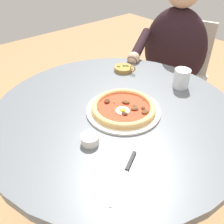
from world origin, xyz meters
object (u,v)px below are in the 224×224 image
(diner_person, at_px, (170,76))
(water_glass, at_px, (181,79))
(olive_pan, at_px, (124,68))
(cafe_chair_diner, at_px, (176,69))
(steak_knife, at_px, (127,168))
(pizza_on_plate, at_px, (123,108))
(ramekin_capers, at_px, (90,139))
(dining_table, at_px, (115,132))

(diner_person, bearing_deg, water_glass, 131.05)
(olive_pan, distance_m, cafe_chair_diner, 0.63)
(water_glass, height_order, steak_knife, water_glass)
(pizza_on_plate, distance_m, water_glass, 0.34)
(pizza_on_plate, height_order, ramekin_capers, pizza_on_plate)
(pizza_on_plate, height_order, water_glass, water_glass)
(dining_table, bearing_deg, diner_person, -70.20)
(dining_table, bearing_deg, olive_pan, -48.18)
(dining_table, distance_m, olive_pan, 0.38)
(pizza_on_plate, height_order, steak_knife, pizza_on_plate)
(dining_table, distance_m, diner_person, 0.77)
(ramekin_capers, distance_m, diner_person, 1.00)
(cafe_chair_diner, bearing_deg, pizza_on_plate, 111.78)
(diner_person, relative_size, cafe_chair_diner, 1.38)
(water_glass, bearing_deg, dining_table, 80.89)
(ramekin_capers, bearing_deg, diner_person, -69.14)
(pizza_on_plate, xyz_separation_m, water_glass, (-0.03, -0.34, 0.02))
(water_glass, height_order, cafe_chair_diner, cafe_chair_diner)
(water_glass, relative_size, cafe_chair_diner, 0.11)
(pizza_on_plate, xyz_separation_m, olive_pan, (0.27, -0.25, -0.00))
(water_glass, relative_size, diner_person, 0.08)
(water_glass, xyz_separation_m, ramekin_capers, (-0.03, 0.55, -0.02))
(dining_table, distance_m, ramekin_capers, 0.25)
(dining_table, xyz_separation_m, olive_pan, (0.24, -0.27, 0.13))
(water_glass, relative_size, steak_knife, 0.46)
(diner_person, bearing_deg, olive_pan, 92.50)
(cafe_chair_diner, bearing_deg, steak_knife, 118.68)
(ramekin_capers, bearing_deg, cafe_chair_diner, -69.38)
(pizza_on_plate, distance_m, diner_person, 0.78)
(ramekin_capers, bearing_deg, dining_table, -65.27)
(ramekin_capers, height_order, cafe_chair_diner, cafe_chair_diner)
(diner_person, bearing_deg, steak_knife, 120.03)
(steak_knife, bearing_deg, ramekin_capers, 6.00)
(water_glass, bearing_deg, diner_person, -48.95)
(steak_knife, bearing_deg, dining_table, -34.01)
(dining_table, height_order, ramekin_capers, ramekin_capers)
(steak_knife, height_order, olive_pan, olive_pan)
(water_glass, xyz_separation_m, diner_person, (0.32, -0.36, -0.24))
(pizza_on_plate, xyz_separation_m, steak_knife, (-0.23, 0.19, -0.01))
(olive_pan, bearing_deg, cafe_chair_diner, -83.55)
(steak_knife, height_order, cafe_chair_diner, cafe_chair_diner)
(steak_knife, distance_m, ramekin_capers, 0.17)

